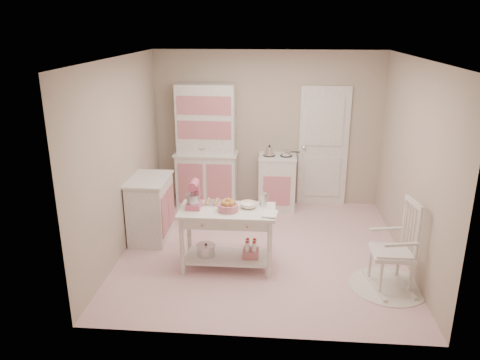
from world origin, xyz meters
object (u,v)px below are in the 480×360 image
(stove, at_px, (277,182))
(work_table, at_px, (227,238))
(hutch, at_px, (206,146))
(stand_mixer, at_px, (194,195))
(base_cabinet, at_px, (151,208))
(bread_basket, at_px, (228,208))
(rocking_chair, at_px, (393,245))

(stove, distance_m, work_table, 2.19)
(hutch, relative_size, stand_mixer, 6.12)
(stove, bearing_deg, base_cabinet, -143.72)
(work_table, bearing_deg, stove, 73.75)
(base_cabinet, bearing_deg, bread_basket, -33.88)
(base_cabinet, height_order, rocking_chair, rocking_chair)
(stove, bearing_deg, rocking_chair, -60.70)
(hutch, xyz_separation_m, rocking_chair, (2.56, -2.48, -0.49))
(stove, xyz_separation_m, bread_basket, (-0.59, -2.15, 0.39))
(stove, bearing_deg, hutch, 177.61)
(stand_mixer, xyz_separation_m, bread_basket, (0.44, -0.07, -0.12))
(hutch, relative_size, stove, 2.26)
(rocking_chair, bearing_deg, stand_mixer, 160.78)
(rocking_chair, height_order, bread_basket, rocking_chair)
(base_cabinet, bearing_deg, hutch, 66.02)
(rocking_chair, bearing_deg, hutch, 124.93)
(rocking_chair, bearing_deg, stove, 108.26)
(base_cabinet, height_order, work_table, base_cabinet)
(bread_basket, bearing_deg, stove, 74.60)
(stove, xyz_separation_m, base_cabinet, (-1.81, -1.33, 0.00))
(stove, distance_m, base_cabinet, 2.25)
(hutch, bearing_deg, stand_mixer, -85.52)
(stand_mixer, bearing_deg, base_cabinet, 136.55)
(base_cabinet, relative_size, work_table, 0.77)
(stove, bearing_deg, work_table, -106.25)
(base_cabinet, distance_m, work_table, 1.43)
(work_table, relative_size, stand_mixer, 3.53)
(stove, height_order, base_cabinet, same)
(work_table, height_order, stand_mixer, stand_mixer)
(rocking_chair, xyz_separation_m, bread_basket, (-1.95, 0.27, 0.30))
(base_cabinet, relative_size, bread_basket, 3.68)
(bread_basket, bearing_deg, work_table, 111.80)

